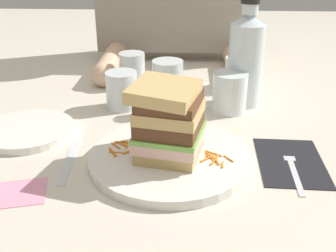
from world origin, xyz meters
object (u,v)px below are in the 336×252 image
Objects in this scene: main_plate at (167,158)px; empty_tumbler_1 at (240,73)px; knife at (71,157)px; juice_glass at (229,95)px; empty_tumbler_0 at (132,69)px; empty_tumbler_2 at (122,90)px; empty_tumbler_3 at (168,77)px; napkin_pink at (20,192)px; fork at (293,165)px; water_bottle at (246,58)px; sandwich at (167,121)px; side_plate at (28,130)px; napkin_dark at (290,161)px.

main_plate is 0.43m from empty_tumbler_1.
juice_glass is at bearing 36.91° from knife.
empty_tumbler_0 is 0.15m from empty_tumbler_2.
empty_tumbler_0 is at bearing 150.05° from empty_tumbler_3.
empty_tumbler_2 is (-0.00, -0.15, -0.00)m from empty_tumbler_0.
empty_tumbler_3 reaches higher than napkin_pink.
empty_tumbler_0 is 1.03× the size of empty_tumbler_3.
napkin_pink is at bearing -128.26° from empty_tumbler_1.
knife and napkin_pink have the same top height.
juice_glass reaches higher than fork.
fork is 0.45m from napkin_pink.
empty_tumbler_0 is (0.06, 0.39, 0.04)m from knife.
fork is 0.31m from water_bottle.
knife is 2.26× the size of juice_glass.
knife is 2.36× the size of empty_tumbler_2.
juice_glass reaches higher than empty_tumbler_3.
sandwich is 0.43m from empty_tumbler_1.
empty_tumbler_3 reaches higher than main_plate.
sandwich is at bearing -74.46° from empty_tumbler_0.
empty_tumbler_2 is 0.23m from side_plate.
side_plate is at bearing 106.42° from napkin_pink.
juice_glass is at bearing -1.80° from empty_tumbler_2.
juice_glass is 0.48× the size of side_plate.
napkin_pink is (-0.21, -0.45, -0.04)m from empty_tumbler_3.
empty_tumbler_0 reaches higher than empty_tumbler_1.
empty_tumbler_2 is at bearing 115.32° from main_plate.
water_bottle is 0.13m from empty_tumbler_1.
knife is (-0.39, -0.01, 0.00)m from napkin_dark.
juice_glass reaches higher than empty_tumbler_0.
fork is at bearing -37.15° from empty_tumbler_2.
main_plate is at bearing -176.44° from napkin_dark.
main_plate is 0.27m from juice_glass.
empty_tumbler_3 is at bearing 92.66° from main_plate.
napkin_dark is 0.39m from knife.
knife is 0.37m from empty_tumbler_3.
sandwich is 1.73× the size of napkin_pink.
empty_tumbler_1 is at bearing -0.44° from empty_tumbler_0.
empty_tumbler_3 is 0.49m from napkin_pink.
juice_glass reaches higher than napkin_pink.
napkin_dark is 0.38m from empty_tumbler_1.
empty_tumbler_3 reaches higher than empty_tumbler_1.
fork is 0.26m from juice_glass.
water_bottle is at bearing 100.53° from fork.
empty_tumbler_2 is (-0.24, 0.01, 0.00)m from juice_glass.
empty_tumbler_3 is (-0.18, 0.06, -0.07)m from water_bottle.
empty_tumbler_0 reaches higher than napkin_dark.
fork is 0.90× the size of side_plate.
sandwich is 0.26m from napkin_pink.
fork is 1.93× the size of empty_tumbler_0.
empty_tumbler_3 is (-0.14, 0.10, 0.00)m from juice_glass.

